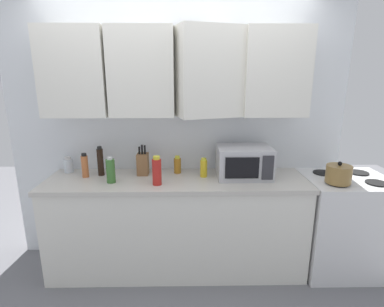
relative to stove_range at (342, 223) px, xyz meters
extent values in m
cube|color=white|center=(-1.55, 0.35, 0.85)|extent=(3.21, 0.06, 2.60)
cube|color=white|center=(-2.42, 0.16, 1.37)|extent=(0.55, 0.33, 0.75)
cube|color=white|center=(-1.84, 0.16, 1.37)|extent=(0.55, 0.33, 0.75)
cube|color=white|center=(-1.27, 0.12, 1.37)|extent=(0.63, 0.48, 0.75)
cube|color=white|center=(-0.69, 0.16, 1.37)|extent=(0.55, 0.33, 0.75)
cube|color=white|center=(-1.55, 0.02, -0.02)|extent=(2.31, 0.60, 0.86)
cube|color=beige|center=(-1.55, 0.02, 0.43)|extent=(2.34, 0.63, 0.04)
cube|color=silver|center=(0.00, 0.00, 0.00)|extent=(0.76, 0.64, 0.90)
cylinder|color=black|center=(-0.17, -0.14, 0.45)|extent=(0.18, 0.18, 0.01)
cylinder|color=black|center=(0.17, -0.14, 0.45)|extent=(0.18, 0.18, 0.01)
cylinder|color=black|center=(-0.17, 0.14, 0.45)|extent=(0.18, 0.18, 0.01)
cylinder|color=black|center=(0.17, 0.14, 0.45)|extent=(0.18, 0.18, 0.01)
cylinder|color=olive|center=(-0.17, -0.14, 0.54)|extent=(0.21, 0.21, 0.15)
sphere|color=black|center=(-0.17, -0.14, 0.63)|extent=(0.04, 0.04, 0.04)
cube|color=#B7B7BC|center=(-0.94, 0.07, 0.59)|extent=(0.48, 0.36, 0.28)
cube|color=black|center=(-0.99, -0.12, 0.59)|extent=(0.29, 0.01, 0.18)
cube|color=#2D2D33|center=(-0.77, -0.12, 0.59)|extent=(0.10, 0.01, 0.21)
cube|color=brown|center=(-1.87, 0.15, 0.55)|extent=(0.10, 0.12, 0.20)
cylinder|color=black|center=(-1.90, 0.14, 0.68)|extent=(0.02, 0.02, 0.07)
cylinder|color=black|center=(-1.87, 0.14, 0.69)|extent=(0.02, 0.02, 0.09)
cylinder|color=black|center=(-1.85, 0.14, 0.69)|extent=(0.02, 0.02, 0.08)
cylinder|color=silver|center=(-2.59, 0.22, 0.51)|extent=(0.08, 0.08, 0.13)
cylinder|color=silver|center=(-2.59, 0.22, 0.59)|extent=(0.06, 0.06, 0.03)
cylinder|color=#BC6638|center=(-2.39, 0.08, 0.55)|extent=(0.06, 0.06, 0.20)
cylinder|color=black|center=(-2.39, 0.08, 0.66)|extent=(0.04, 0.04, 0.02)
cylinder|color=#AD701E|center=(-1.55, 0.18, 0.52)|extent=(0.07, 0.07, 0.14)
cylinder|color=yellow|center=(-1.55, 0.18, 0.60)|extent=(0.04, 0.04, 0.03)
cylinder|color=#386B2D|center=(-2.12, -0.07, 0.55)|extent=(0.08, 0.08, 0.21)
cylinder|color=silver|center=(-2.12, -0.07, 0.67)|extent=(0.04, 0.04, 0.02)
cylinder|color=gold|center=(-1.31, 0.07, 0.53)|extent=(0.06, 0.06, 0.16)
cylinder|color=yellow|center=(-1.31, 0.07, 0.62)|extent=(0.05, 0.05, 0.02)
cylinder|color=black|center=(-2.26, 0.13, 0.57)|extent=(0.06, 0.06, 0.25)
cylinder|color=black|center=(-2.26, 0.13, 0.71)|extent=(0.04, 0.04, 0.02)
cylinder|color=red|center=(-1.71, -0.13, 0.56)|extent=(0.08, 0.08, 0.22)
cylinder|color=yellow|center=(-1.71, -0.13, 0.69)|extent=(0.06, 0.06, 0.03)
camera|label=1|loc=(-1.46, -2.55, 1.36)|focal=28.27mm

